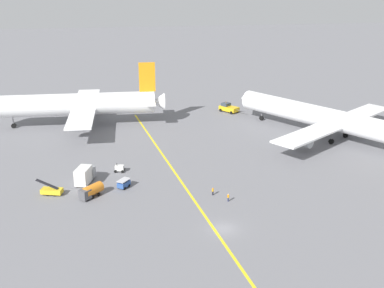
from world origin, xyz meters
TOP-DOWN VIEW (x-y plane):
  - ground_plane at (0.00, 0.00)m, footprint 600.00×600.00m
  - taxiway_stripe at (-3.08, 10.00)m, footprint 18.17×118.76m
  - airliner_at_gate_left at (-27.55, 61.27)m, footprint 47.90×39.73m
  - airliner_being_pushed at (35.87, 41.34)m, footprint 41.04×49.75m
  - pushback_tug at (16.11, 68.69)m, footprint 6.79×8.00m
  - gse_gpu_cart_small at (-16.86, 27.04)m, footprint 2.41×2.04m
  - gse_baggage_cart_trailing at (-16.10, 18.74)m, footprint 2.89×3.13m
  - gse_catering_truck_tall at (-23.76, 22.27)m, footprint 4.07×6.29m
  - gse_belt_loader_portside at (-29.80, 17.69)m, footprint 5.07×2.80m
  - gse_fuel_bowser_stubby at (-22.29, 15.39)m, footprint 4.75×4.84m
  - ground_crew_wing_walker_right at (0.61, 12.88)m, footprint 0.36×0.36m
  - ground_crew_marshaller_foreground at (2.94, 9.84)m, footprint 0.44×0.39m

SIDE VIEW (x-z plane):
  - ground_plane at x=0.00m, z-range 0.00..0.00m
  - taxiway_stripe at x=-3.08m, z-range 0.00..0.01m
  - gse_gpu_cart_small at x=-16.86m, z-range -0.16..1.74m
  - ground_crew_marshaller_foreground at x=2.94m, z-range 0.03..1.58m
  - ground_crew_wing_walker_right at x=0.61m, z-range 0.03..1.60m
  - gse_belt_loader_portside at x=-29.80m, z-range -0.68..2.33m
  - gse_baggage_cart_trailing at x=-16.10m, z-range 0.01..1.72m
  - pushback_tug at x=16.11m, z-range -0.22..2.65m
  - gse_fuel_bowser_stubby at x=-22.29m, z-range 0.13..2.53m
  - gse_catering_truck_tall at x=-23.76m, z-range 0.01..3.51m
  - airliner_being_pushed at x=35.87m, z-range -3.34..13.36m
  - airliner_at_gate_left at x=-27.55m, z-range -2.53..14.47m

